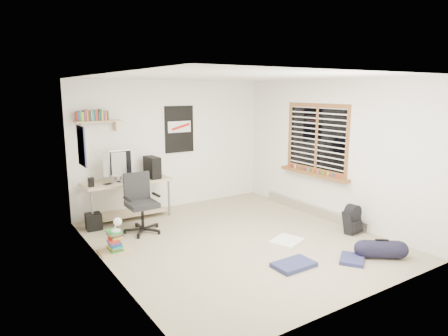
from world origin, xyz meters
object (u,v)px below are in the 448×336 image
duffel_bag (381,248)px  book_stack (115,242)px  office_chair (142,203)px  backpack (352,221)px  desk (127,199)px

duffel_bag → book_stack: 3.79m
office_chair → duffel_bag: size_ratio=1.97×
office_chair → backpack: 3.45m
duffel_bag → book_stack: duffel_bag is taller
office_chair → desk: bearing=87.0°
backpack → book_stack: bearing=153.2°
book_stack → office_chair: bearing=40.0°
backpack → book_stack: size_ratio=0.88×
duffel_bag → book_stack: (-3.04, 2.26, 0.01)m
desk → duffel_bag: (2.35, -3.65, -0.22)m
office_chair → backpack: size_ratio=2.65×
duffel_bag → backpack: bearing=100.0°
backpack → duffel_bag: duffel_bag is taller
duffel_bag → office_chair: bearing=167.9°
backpack → duffel_bag: (-0.46, -0.88, -0.06)m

